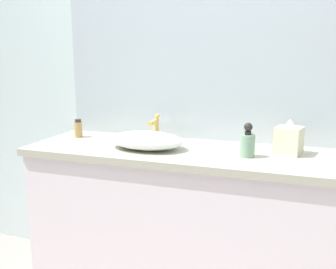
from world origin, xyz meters
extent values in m
cube|color=silver|center=(0.00, 0.73, 1.30)|extent=(6.00, 0.06, 2.60)
cube|color=white|center=(-0.07, 0.41, 0.43)|extent=(1.75, 0.52, 0.86)
cube|color=#B4AF9A|center=(-0.07, 0.41, 0.88)|extent=(1.79, 0.56, 0.04)
cube|color=#B2BCC6|center=(-0.07, 0.69, 1.51)|extent=(1.73, 0.01, 1.23)
ellipsoid|color=white|center=(-0.31, 0.36, 0.94)|extent=(0.42, 0.26, 0.09)
cylinder|color=gold|center=(-0.31, 0.52, 0.97)|extent=(0.03, 0.03, 0.14)
cylinder|color=gold|center=(-0.31, 0.47, 1.02)|extent=(0.03, 0.11, 0.03)
sphere|color=gold|center=(-0.31, 0.54, 1.05)|extent=(0.03, 0.03, 0.03)
cylinder|color=gray|center=(0.24, 0.37, 0.95)|extent=(0.07, 0.07, 0.11)
cylinder|color=black|center=(0.24, 0.37, 1.02)|extent=(0.03, 0.03, 0.02)
sphere|color=black|center=(0.24, 0.37, 1.05)|extent=(0.04, 0.04, 0.04)
cylinder|color=#24291D|center=(0.24, 0.35, 1.05)|extent=(0.02, 0.02, 0.02)
cylinder|color=tan|center=(-0.81, 0.50, 0.94)|extent=(0.05, 0.05, 0.09)
cylinder|color=#3A2E2F|center=(-0.81, 0.50, 1.00)|extent=(0.04, 0.04, 0.02)
cube|color=beige|center=(0.43, 0.49, 0.97)|extent=(0.15, 0.15, 0.14)
cone|color=white|center=(0.43, 0.49, 1.05)|extent=(0.07, 0.07, 0.04)
camera|label=1|loc=(0.43, -1.46, 1.39)|focal=39.61mm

